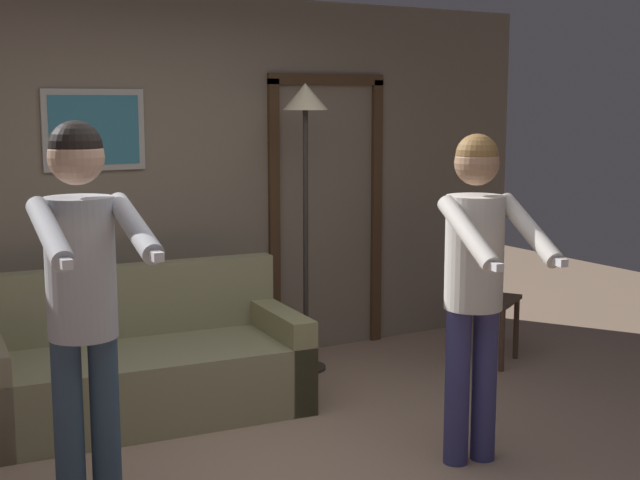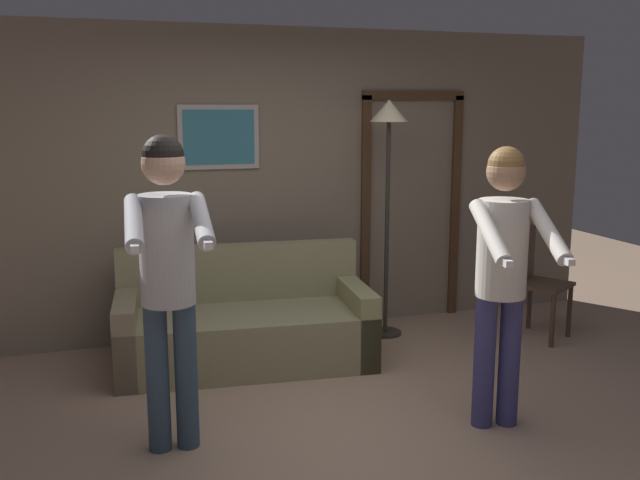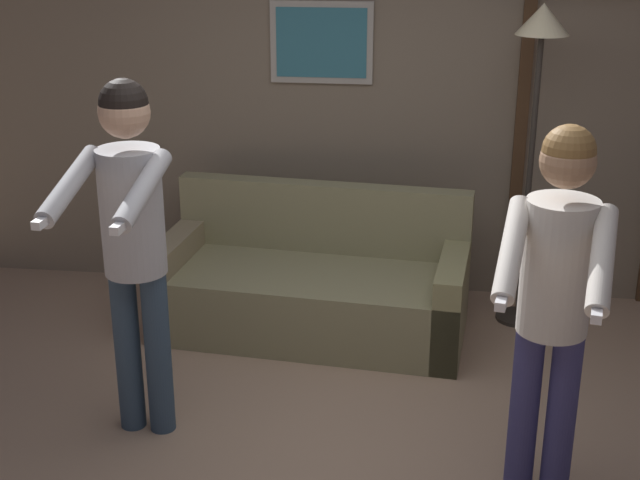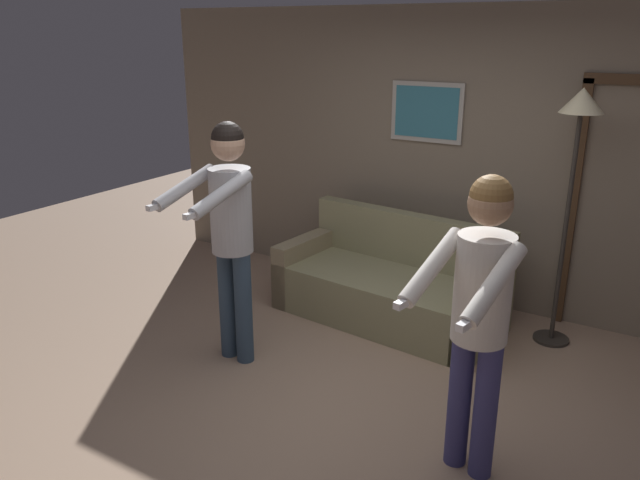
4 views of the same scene
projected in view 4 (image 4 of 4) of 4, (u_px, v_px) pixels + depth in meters
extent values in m
plane|color=tan|center=(335.00, 410.00, 4.12)|extent=(12.00, 12.00, 0.00)
cube|color=gray|center=(462.00, 160.00, 5.50)|extent=(6.40, 0.06, 2.60)
cube|color=#B7B2A8|center=(427.00, 112.00, 5.50)|extent=(0.67, 0.02, 0.52)
cube|color=teal|center=(426.00, 112.00, 5.49)|extent=(0.59, 0.01, 0.44)
cube|color=#4C331E|center=(572.00, 207.00, 5.07)|extent=(0.08, 0.04, 2.04)
cube|color=gray|center=(387.00, 297.00, 5.36)|extent=(1.97, 1.03, 0.42)
cube|color=gray|center=(410.00, 238.00, 5.49)|extent=(1.90, 0.33, 0.45)
cube|color=gray|center=(307.00, 266.00, 5.83)|extent=(0.24, 0.86, 0.58)
cube|color=#928D5E|center=(483.00, 315.00, 4.84)|extent=(0.24, 0.86, 0.58)
cylinder|color=#332D28|center=(551.00, 339.00, 5.05)|extent=(0.28, 0.28, 0.02)
cylinder|color=#332D28|center=(565.00, 232.00, 4.76)|extent=(0.04, 0.04, 1.80)
cone|color=#F9EAB7|center=(582.00, 100.00, 4.44)|extent=(0.31, 0.31, 0.18)
cylinder|color=#33485E|center=(228.00, 303.00, 4.70)|extent=(0.13, 0.13, 0.86)
cylinder|color=#33485E|center=(244.00, 308.00, 4.62)|extent=(0.13, 0.13, 0.86)
cylinder|color=#B2B2B7|center=(231.00, 211.00, 4.42)|extent=(0.30, 0.30, 0.61)
sphere|color=tan|center=(228.00, 144.00, 4.27)|extent=(0.24, 0.24, 0.24)
sphere|color=black|center=(227.00, 138.00, 4.26)|extent=(0.23, 0.23, 0.23)
cylinder|color=#B2B2B7|center=(185.00, 187.00, 4.25)|extent=(0.12, 0.55, 0.24)
cube|color=white|center=(157.00, 206.00, 4.07)|extent=(0.05, 0.15, 0.04)
cylinder|color=#B2B2B7|center=(222.00, 194.00, 4.07)|extent=(0.12, 0.55, 0.24)
cube|color=white|center=(193.00, 215.00, 3.89)|extent=(0.05, 0.15, 0.04)
cylinder|color=#3D3C76|center=(459.00, 400.00, 3.51)|extent=(0.13, 0.13, 0.82)
cylinder|color=#3D3C76|center=(485.00, 411.00, 3.41)|extent=(0.13, 0.13, 0.82)
cylinder|color=silver|center=(483.00, 288.00, 3.23)|extent=(0.30, 0.30, 0.58)
sphere|color=#9E7556|center=(491.00, 204.00, 3.09)|extent=(0.23, 0.23, 0.23)
sphere|color=brown|center=(491.00, 196.00, 3.08)|extent=(0.22, 0.22, 0.22)
cylinder|color=silver|center=(432.00, 266.00, 3.14)|extent=(0.18, 0.51, 0.32)
cube|color=white|center=(405.00, 302.00, 3.02)|extent=(0.07, 0.15, 0.04)
cylinder|color=silver|center=(494.00, 284.00, 2.92)|extent=(0.18, 0.51, 0.32)
cube|color=white|center=(468.00, 323.00, 2.80)|extent=(0.07, 0.15, 0.04)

